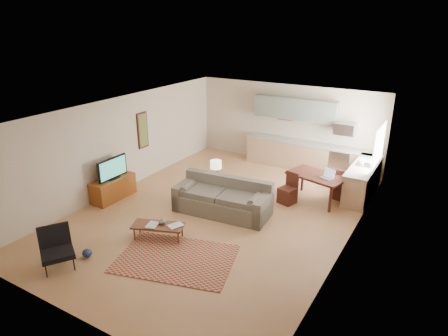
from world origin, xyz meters
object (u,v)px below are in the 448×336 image
Objects in this scene: coffee_table at (158,231)px; console_table at (216,188)px; armchair at (57,249)px; sofa at (222,197)px; tv_credenza at (113,188)px; dining_table at (316,188)px.

console_table is (0.00, 2.50, 0.14)m from coffee_table.
sofa is at bearing 8.52° from armchair.
coffee_table is 1.43× the size of armchair.
coffee_table is 2.17m from armchair.
armchair is 3.29m from tv_credenza.
tv_credenza is at bearing -136.05° from dining_table.
coffee_table is (-0.60, -1.84, -0.27)m from sofa.
armchair is at bearing -119.00° from sofa.
dining_table is at bearing 41.12° from sofa.
sofa is 2.17× the size of coffee_table.
console_table is at bearing -137.36° from dining_table.
sofa is 1.95× the size of tv_credenza.
dining_table is at bearing 45.99° from console_table.
dining_table reaches higher than coffee_table.
coffee_table is 4.49m from dining_table.
sofa reaches higher than coffee_table.
sofa is 1.68× the size of dining_table.
coffee_table is at bearing -23.14° from tv_credenza.
sofa is at bearing 50.76° from coffee_table.
coffee_table is 2.68m from tv_credenza.
tv_credenza is (-1.44, 2.96, -0.11)m from armchair.
sofa reaches higher than dining_table.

